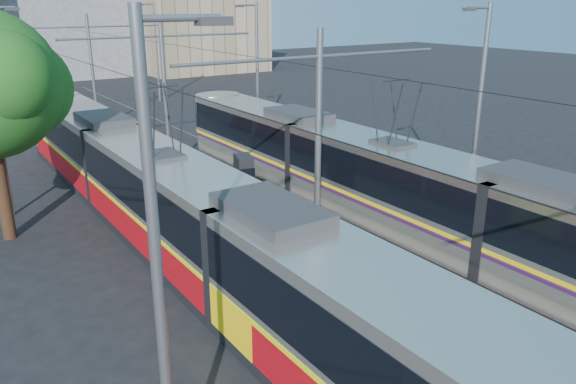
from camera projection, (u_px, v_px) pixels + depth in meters
platform at (197, 185)px, 25.31m from camera, size 4.00×50.00×0.30m
tactile_strip_left at (166, 187)px, 24.49m from camera, size 0.70×50.00×0.01m
tactile_strip_right at (225, 176)px, 26.02m from camera, size 0.70×50.00×0.01m
rails at (197, 188)px, 25.35m from camera, size 8.71×70.00×0.03m
tram_left at (168, 203)px, 18.52m from camera, size 2.43×31.89×5.50m
tram_right at (390, 183)px, 19.97m from camera, size 2.43×28.45×5.50m
catenary at (223, 96)px, 21.66m from camera, size 9.20×70.00×7.00m
street_lamps at (157, 85)px, 27.14m from camera, size 15.18×38.22×8.00m
shelter at (244, 182)px, 21.45m from camera, size 0.86×1.13×2.21m
building_right at (199, 21)px, 66.25m from camera, size 14.28×10.20×11.49m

